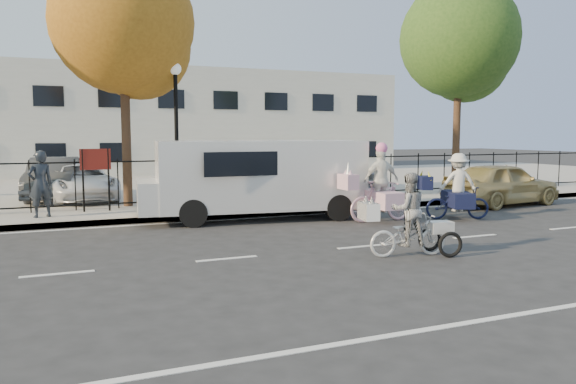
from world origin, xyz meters
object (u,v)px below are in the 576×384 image
unicorn_bike (380,193)px  gold_sedan (501,184)px  pedestrian (40,184)px  lot_car_d (338,171)px  lot_car_b (81,182)px  lot_car_c (54,178)px  lamppost (176,109)px  white_van (256,176)px  bull_bike (457,193)px  zebra_trike (408,224)px

unicorn_bike → gold_sedan: size_ratio=0.50×
pedestrian → lot_car_d: (11.09, 4.00, -0.21)m
pedestrian → lot_car_d: bearing=179.9°
lot_car_d → gold_sedan: bearing=-80.4°
lot_car_b → lot_car_c: bearing=140.4°
unicorn_bike → lamppost: bearing=50.2°
gold_sedan → lot_car_d: (-2.95, 6.00, 0.11)m
lot_car_b → gold_sedan: bearing=-28.8°
lamppost → lot_car_c: size_ratio=1.00×
lamppost → unicorn_bike: (4.64, -4.03, -2.32)m
white_van → lot_car_b: 6.97m
lamppost → unicorn_bike: lamppost is taller
gold_sedan → lamppost: bearing=68.8°
bull_bike → unicorn_bike: bearing=99.7°
white_van → lot_car_c: 7.94m
bull_bike → lamppost: bearing=78.3°
gold_sedan → pedestrian: size_ratio=2.38×
zebra_trike → lot_car_d: (4.44, 11.28, 0.20)m
lamppost → white_van: (1.72, -2.30, -1.91)m
zebra_trike → unicorn_bike: unicorn_bike is taller
white_van → lot_car_d: 7.94m
lamppost → zebra_trike: size_ratio=2.26×
lot_car_b → lot_car_d: bearing=-3.3°
zebra_trike → lot_car_b: 12.34m
bull_bike → lot_car_b: size_ratio=0.46×
bull_bike → pedestrian: 11.34m
unicorn_bike → lot_car_b: (-7.26, 7.16, -0.03)m
bull_bike → lot_car_b: bearing=72.7°
lamppost → pedestrian: size_ratio=2.42×
lamppost → lot_car_d: 8.33m
zebra_trike → white_van: size_ratio=0.30×
lot_car_b → lot_car_c: lot_car_c is taller
zebra_trike → bull_bike: bull_bike is taller
gold_sedan → white_van: bearing=80.9°
white_van → gold_sedan: bearing=4.8°
unicorn_bike → bull_bike: bearing=-100.7°
unicorn_bike → lot_car_c: unicorn_bike is taller
bull_bike → lot_car_d: 7.85m
lot_car_b → zebra_trike: bearing=-68.3°
bull_bike → lot_car_d: size_ratio=0.51×
white_van → lot_car_d: white_van is taller
zebra_trike → lot_car_d: bearing=-11.5°
lamppost → lot_car_b: lamppost is taller
lamppost → bull_bike: size_ratio=2.13×
zebra_trike → lot_car_d: 12.13m
lot_car_b → lot_car_c: size_ratio=1.02×
white_van → zebra_trike: bearing=-71.6°
zebra_trike → unicorn_bike: (1.80, 3.90, 0.16)m
bull_bike → lot_car_c: (-10.31, 8.20, 0.13)m
unicorn_bike → lot_car_c: size_ratio=0.50×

